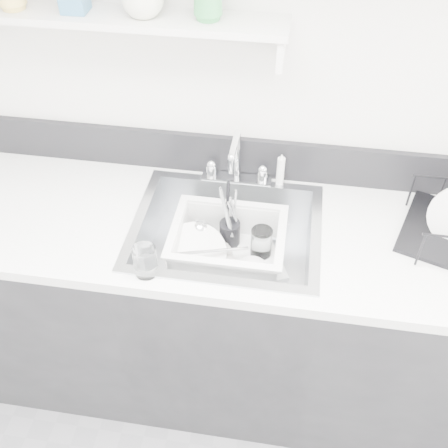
# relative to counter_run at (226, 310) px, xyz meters

# --- Properties ---
(room_shell) EXTENTS (3.50, 3.00, 2.60)m
(room_shell) POSITION_rel_counter_run_xyz_m (0.00, -0.80, 1.22)
(room_shell) COLOR silver
(room_shell) RESTS_ON ground
(counter_run) EXTENTS (3.20, 0.62, 0.92)m
(counter_run) POSITION_rel_counter_run_xyz_m (0.00, 0.00, 0.00)
(counter_run) COLOR black
(counter_run) RESTS_ON ground
(backsplash) EXTENTS (3.20, 0.02, 0.16)m
(backsplash) POSITION_rel_counter_run_xyz_m (0.00, 0.30, 0.54)
(backsplash) COLOR black
(backsplash) RESTS_ON counter_run
(sink) EXTENTS (0.64, 0.52, 0.20)m
(sink) POSITION_rel_counter_run_xyz_m (0.00, 0.00, 0.37)
(sink) COLOR silver
(sink) RESTS_ON counter_run
(faucet) EXTENTS (0.26, 0.18, 0.23)m
(faucet) POSITION_rel_counter_run_xyz_m (0.00, 0.25, 0.52)
(faucet) COLOR silver
(faucet) RESTS_ON counter_run
(side_sprayer) EXTENTS (0.03, 0.03, 0.14)m
(side_sprayer) POSITION_rel_counter_run_xyz_m (0.16, 0.25, 0.53)
(side_sprayer) COLOR white
(side_sprayer) RESTS_ON counter_run
(wall_shelf) EXTENTS (1.00, 0.16, 0.12)m
(wall_shelf) POSITION_rel_counter_run_xyz_m (-0.35, 0.23, 1.05)
(wall_shelf) COLOR silver
(wall_shelf) RESTS_ON room_shell
(wash_tub) EXTENTS (0.49, 0.45, 0.15)m
(wash_tub) POSITION_rel_counter_run_xyz_m (0.01, -0.00, 0.37)
(wash_tub) COLOR white
(wash_tub) RESTS_ON sink
(plate_stack) EXTENTS (0.27, 0.26, 0.10)m
(plate_stack) POSITION_rel_counter_run_xyz_m (-0.09, -0.04, 0.34)
(plate_stack) COLOR white
(plate_stack) RESTS_ON wash_tub
(utensil_cup) EXTENTS (0.08, 0.08, 0.25)m
(utensil_cup) POSITION_rel_counter_run_xyz_m (0.00, 0.08, 0.36)
(utensil_cup) COLOR black
(utensil_cup) RESTS_ON wash_tub
(ladle) EXTENTS (0.24, 0.32, 0.09)m
(ladle) POSITION_rel_counter_run_xyz_m (-0.07, -0.01, 0.35)
(ladle) COLOR silver
(ladle) RESTS_ON wash_tub
(tumbler_in_tub) EXTENTS (0.10, 0.10, 0.11)m
(tumbler_in_tub) POSITION_rel_counter_run_xyz_m (0.12, 0.04, 0.36)
(tumbler_in_tub) COLOR white
(tumbler_in_tub) RESTS_ON wash_tub
(tumbler_counter) EXTENTS (0.10, 0.10, 0.10)m
(tumbler_counter) POSITION_rel_counter_run_xyz_m (-0.21, -0.24, 0.51)
(tumbler_counter) COLOR white
(tumbler_counter) RESTS_ON counter_run
(bowl_small) EXTENTS (0.12, 0.12, 0.03)m
(bowl_small) POSITION_rel_counter_run_xyz_m (0.10, -0.06, 0.32)
(bowl_small) COLOR white
(bowl_small) RESTS_ON wash_tub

